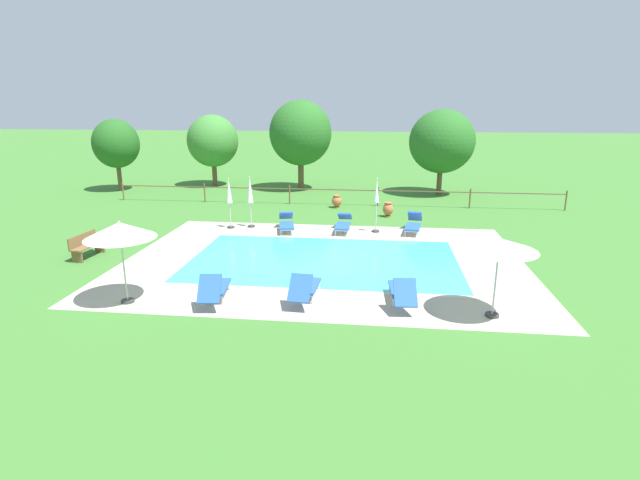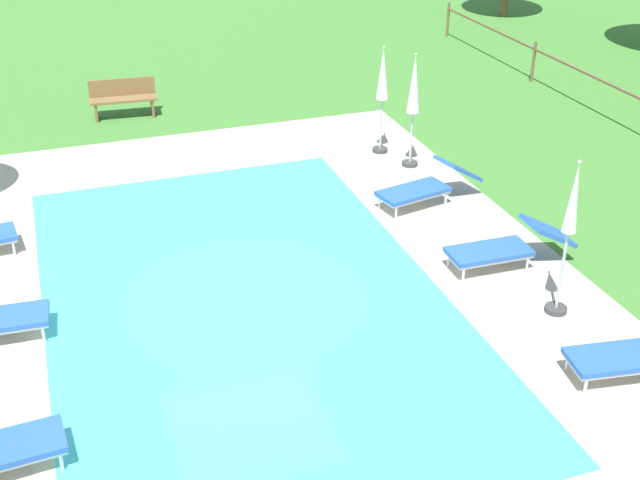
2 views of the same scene
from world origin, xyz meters
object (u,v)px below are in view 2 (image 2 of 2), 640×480
object	(u,v)px
wooden_bench_lawn_side	(123,97)
sun_lounger_north_far	(427,185)
patio_umbrella_closed_row_west	(414,94)
patio_umbrella_closed_row_centre	(382,84)
sun_lounger_north_near_steps	(506,246)
patio_umbrella_closed_row_mid_west	(570,221)

from	to	relation	value
wooden_bench_lawn_side	sun_lounger_north_far	bearing A→B (deg)	35.31
patio_umbrella_closed_row_west	patio_umbrella_closed_row_centre	world-z (taller)	patio_umbrella_closed_row_west
sun_lounger_north_near_steps	wooden_bench_lawn_side	distance (m)	10.16
sun_lounger_north_far	patio_umbrella_closed_row_mid_west	bearing A→B (deg)	3.21
patio_umbrella_closed_row_west	patio_umbrella_closed_row_centre	xyz separation A→B (m)	(-0.87, -0.28, -0.03)
patio_umbrella_closed_row_west	sun_lounger_north_far	bearing A→B (deg)	-15.19
patio_umbrella_closed_row_west	patio_umbrella_closed_row_mid_west	world-z (taller)	patio_umbrella_closed_row_mid_west
sun_lounger_north_far	patio_umbrella_closed_row_west	xyz separation A→B (m)	(-1.69, 0.46, 1.14)
patio_umbrella_closed_row_mid_west	wooden_bench_lawn_side	xyz separation A→B (m)	(-10.37, -4.81, -1.01)
sun_lounger_north_far	patio_umbrella_closed_row_west	distance (m)	2.09
patio_umbrella_closed_row_west	patio_umbrella_closed_row_mid_west	size ratio (longest dim) A/B	0.97
sun_lounger_north_near_steps	wooden_bench_lawn_side	xyz separation A→B (m)	(-8.97, -4.79, 0.11)
patio_umbrella_closed_row_west	patio_umbrella_closed_row_mid_west	xyz separation A→B (m)	(5.57, -0.24, -0.02)
sun_lounger_north_far	patio_umbrella_closed_row_west	size ratio (longest dim) A/B	0.92
sun_lounger_north_far	patio_umbrella_closed_row_centre	distance (m)	2.80
sun_lounger_north_near_steps	wooden_bench_lawn_side	bearing A→B (deg)	-151.90
sun_lounger_north_near_steps	patio_umbrella_closed_row_centre	xyz separation A→B (m)	(-5.04, -0.01, 1.11)
sun_lounger_north_near_steps	wooden_bench_lawn_side	world-z (taller)	wooden_bench_lawn_side
sun_lounger_north_near_steps	sun_lounger_north_far	bearing A→B (deg)	-175.61
sun_lounger_north_near_steps	wooden_bench_lawn_side	size ratio (longest dim) A/B	1.36
sun_lounger_north_far	sun_lounger_north_near_steps	bearing A→B (deg)	4.39
patio_umbrella_closed_row_mid_west	patio_umbrella_closed_row_centre	xyz separation A→B (m)	(-6.44, -0.04, -0.01)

